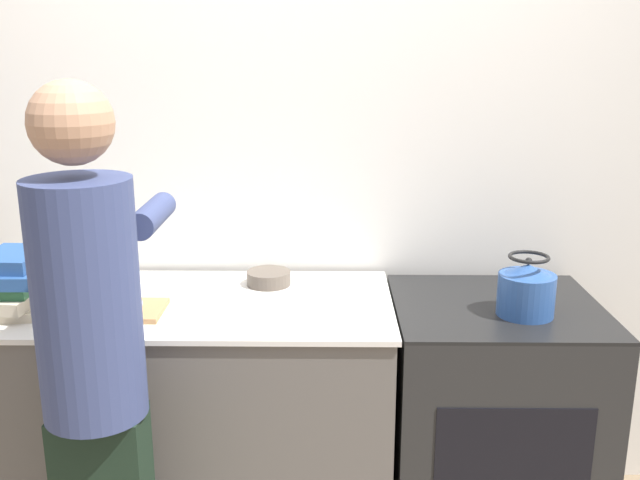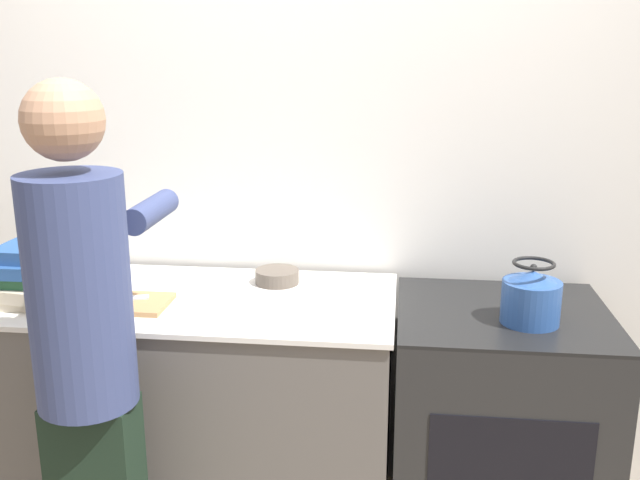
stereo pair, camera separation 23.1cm
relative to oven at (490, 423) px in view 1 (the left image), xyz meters
name	(u,v)px [view 1 (the left image)]	position (x,y,z in m)	size (l,w,h in m)	color
wall_back	(298,175)	(-0.71, 0.40, 0.84)	(8.00, 0.05, 2.60)	silver
counter	(195,420)	(-1.07, 0.01, 0.00)	(1.42, 0.69, 0.92)	#5B5651
oven	(490,423)	(0.00, 0.00, 0.00)	(0.71, 0.66, 0.92)	black
person	(94,361)	(-1.23, -0.54, 0.49)	(0.32, 0.56, 1.71)	black
cutting_board	(121,310)	(-1.28, -0.11, 0.47)	(0.28, 0.21, 0.02)	#A87A4C
knife	(107,306)	(-1.33, -0.11, 0.49)	(0.22, 0.09, 0.01)	silver
kettle	(526,290)	(0.07, -0.09, 0.55)	(0.19, 0.19, 0.21)	#284C8C
bowl_prep	(269,278)	(-0.81, 0.19, 0.49)	(0.16, 0.16, 0.05)	brown
canister_jar	(35,267)	(-1.67, 0.15, 0.54)	(0.14, 0.14, 0.15)	#4C4C51
book_stack	(17,282)	(-1.62, -0.09, 0.57)	(0.22, 0.30, 0.20)	beige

